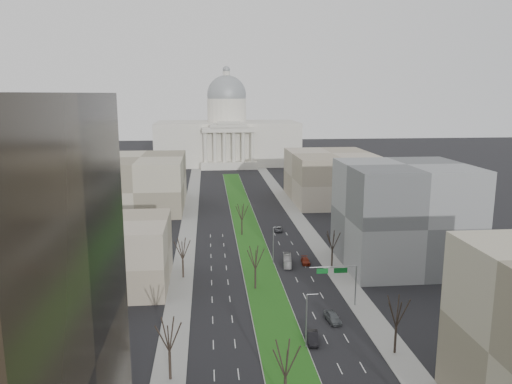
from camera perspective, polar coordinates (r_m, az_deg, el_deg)
ground at (r=143.27m, az=-0.82°, el=-4.97°), size 600.00×600.00×0.00m
median at (r=142.27m, az=-0.78°, el=-5.05°), size 8.00×222.03×0.20m
sidewalk_left at (r=119.15m, az=-8.30°, el=-8.46°), size 5.00×330.00×0.15m
sidewalk_right at (r=122.44m, az=8.45°, el=-7.91°), size 5.00×330.00×0.15m
capitol at (r=287.90m, az=-3.32°, el=6.49°), size 80.00×46.00×55.00m
building_beige_left at (r=109.46m, az=-16.83°, el=-6.80°), size 26.00×22.00×14.00m
building_grey_right at (r=121.42m, az=16.54°, el=-2.56°), size 28.00×26.00×24.00m
building_far_left at (r=181.35m, az=-12.99°, el=1.10°), size 30.00×40.00×18.00m
building_far_right at (r=190.45m, az=8.59°, el=1.74°), size 30.00×40.00×18.00m
tree_left_mid at (r=73.21m, az=-9.93°, el=-15.71°), size 5.40×5.40×9.72m
tree_left_far at (r=110.36m, az=-8.41°, el=-6.36°), size 5.28×5.28×9.50m
tree_right_mid at (r=81.65m, az=15.82°, el=-12.91°), size 5.52×5.52×9.94m
tree_right_far at (r=117.63m, az=8.75°, el=-5.42°), size 5.04×5.04×9.07m
tree_median_a at (r=66.60m, az=3.40°, el=-18.46°), size 5.40×5.40×9.72m
tree_median_b at (r=102.98m, az=-0.08°, el=-7.44°), size 5.40×5.40×9.72m
tree_median_c at (r=141.33m, az=-1.63°, el=-2.27°), size 5.40×5.40×9.72m
streetlamp_median_b at (r=81.63m, az=5.82°, el=-14.34°), size 1.90×0.20×9.16m
streetlamp_median_c at (r=118.46m, az=2.01°, el=-6.05°), size 1.90×0.20×9.16m
mast_arm_signs at (r=96.72m, az=9.80°, el=-9.43°), size 9.12×0.24×8.09m
car_grey_near at (r=92.44m, az=8.75°, el=-13.95°), size 2.61×5.19×1.70m
car_black at (r=85.24m, az=6.51°, el=-16.20°), size 2.40×5.02×1.59m
car_red at (r=120.65m, az=5.67°, el=-7.84°), size 2.17×4.71×1.33m
car_grey_far at (r=147.45m, az=2.58°, el=-4.25°), size 2.67×4.91×1.31m
box_van at (r=119.21m, az=3.62°, el=-7.85°), size 2.84×7.77×2.12m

